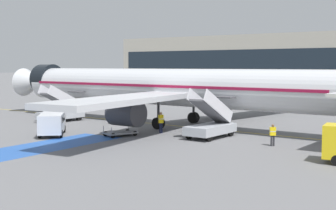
% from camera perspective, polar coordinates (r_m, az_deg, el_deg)
% --- Properties ---
extents(ground_plane, '(600.00, 600.00, 0.00)m').
position_cam_1_polar(ground_plane, '(45.70, 0.70, -2.47)').
color(ground_plane, slate).
extents(apron_leadline_yellow, '(80.45, 4.50, 0.01)m').
position_cam_1_polar(apron_leadline_yellow, '(46.17, -0.64, -2.39)').
color(apron_leadline_yellow, gold).
rests_on(apron_leadline_yellow, ground_plane).
extents(apron_stand_patch_blue, '(4.13, 12.68, 0.01)m').
position_cam_1_polar(apron_stand_patch_blue, '(34.95, -14.85, -4.90)').
color(apron_stand_patch_blue, '#2856A8').
rests_on(apron_stand_patch_blue, ground_plane).
extents(airliner, '(45.95, 35.82, 11.01)m').
position_cam_1_polar(airliner, '(45.42, 0.07, 2.14)').
color(airliner, silver).
rests_on(airliner, ground_plane).
extents(boarding_stairs_forward, '(2.45, 5.33, 3.91)m').
position_cam_1_polar(boarding_stairs_forward, '(49.89, -12.92, -0.85)').
color(boarding_stairs_forward, '#ADB2BA').
rests_on(boarding_stairs_forward, ground_plane).
extents(boarding_stairs_aft, '(2.45, 5.33, 4.06)m').
position_cam_1_polar(boarding_stairs_aft, '(37.86, 5.23, -2.50)').
color(boarding_stairs_aft, '#ADB2BA').
rests_on(boarding_stairs_aft, ground_plane).
extents(fuel_tanker, '(2.80, 10.60, 3.35)m').
position_cam_1_polar(fuel_tanker, '(65.83, 18.87, 0.98)').
color(fuel_tanker, '#38383D').
rests_on(fuel_tanker, ground_plane).
extents(service_van_0, '(4.60, 4.83, 1.85)m').
position_cam_1_polar(service_van_0, '(40.18, -13.93, -2.01)').
color(service_van_0, silver).
rests_on(service_van_0, ground_plane).
extents(baggage_cart, '(2.32, 2.96, 0.87)m').
position_cam_1_polar(baggage_cart, '(38.91, -5.83, -3.40)').
color(baggage_cart, gray).
rests_on(baggage_cart, ground_plane).
extents(ground_crew_0, '(0.47, 0.33, 1.85)m').
position_cam_1_polar(ground_crew_0, '(46.38, -6.75, -1.06)').
color(ground_crew_0, black).
rests_on(ground_crew_0, ground_plane).
extents(ground_crew_1, '(0.48, 0.45, 1.60)m').
position_cam_1_polar(ground_crew_1, '(34.63, 12.65, -3.42)').
color(ground_crew_1, '#2D2D33').
rests_on(ground_crew_1, ground_plane).
extents(ground_crew_2, '(0.40, 0.49, 1.84)m').
position_cam_1_polar(ground_crew_2, '(40.12, -0.88, -1.96)').
color(ground_crew_2, '#191E38').
rests_on(ground_crew_2, ground_plane).
extents(traffic_cone_1, '(0.43, 0.43, 0.48)m').
position_cam_1_polar(traffic_cone_1, '(44.90, -13.52, -2.43)').
color(traffic_cone_1, orange).
rests_on(traffic_cone_1, ground_plane).
extents(terminal_building, '(94.24, 12.10, 13.34)m').
position_cam_1_polar(terminal_building, '(117.14, 14.73, 5.10)').
color(terminal_building, '#B2AD9E').
rests_on(terminal_building, ground_plane).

